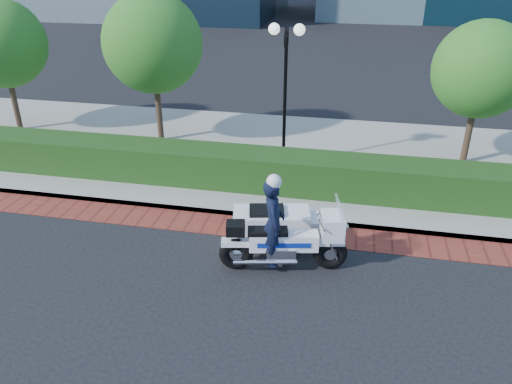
% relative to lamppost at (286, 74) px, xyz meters
% --- Properties ---
extents(ground, '(120.00, 120.00, 0.00)m').
position_rel_lamppost_xyz_m(ground, '(-1.00, -5.20, -2.96)').
color(ground, black).
rests_on(ground, ground).
extents(brick_strip, '(60.00, 1.00, 0.01)m').
position_rel_lamppost_xyz_m(brick_strip, '(-1.00, -3.70, -2.95)').
color(brick_strip, maroon).
rests_on(brick_strip, ground).
extents(sidewalk, '(60.00, 8.00, 0.15)m').
position_rel_lamppost_xyz_m(sidewalk, '(-1.00, 0.80, -2.88)').
color(sidewalk, gray).
rests_on(sidewalk, ground).
extents(hedge_main, '(18.00, 1.20, 1.00)m').
position_rel_lamppost_xyz_m(hedge_main, '(-1.00, -1.60, -2.31)').
color(hedge_main, black).
rests_on(hedge_main, sidewalk).
extents(lamppost, '(1.02, 0.70, 4.21)m').
position_rel_lamppost_xyz_m(lamppost, '(0.00, 0.00, 0.00)').
color(lamppost, black).
rests_on(lamppost, sidewalk).
extents(tree_a, '(3.00, 3.00, 4.58)m').
position_rel_lamppost_xyz_m(tree_a, '(-10.00, 1.30, 0.26)').
color(tree_a, '#332319').
rests_on(tree_a, sidewalk).
extents(tree_b, '(3.20, 3.20, 4.89)m').
position_rel_lamppost_xyz_m(tree_b, '(-4.50, 1.30, 0.48)').
color(tree_b, '#332319').
rests_on(tree_b, sidewalk).
extents(tree_c, '(2.80, 2.80, 4.30)m').
position_rel_lamppost_xyz_m(tree_c, '(5.50, 1.30, 0.09)').
color(tree_c, '#332319').
rests_on(tree_c, sidewalk).
extents(police_motorcycle, '(2.75, 1.98, 2.24)m').
position_rel_lamppost_xyz_m(police_motorcycle, '(0.60, -4.85, -2.19)').
color(police_motorcycle, black).
rests_on(police_motorcycle, ground).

